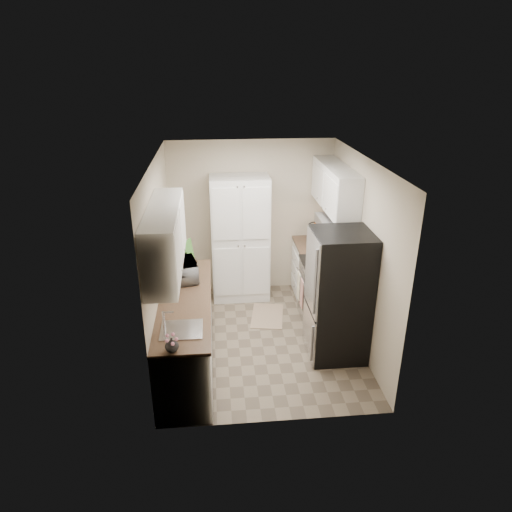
{
  "coord_description": "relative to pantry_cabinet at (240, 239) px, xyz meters",
  "views": [
    {
      "loc": [
        -0.59,
        -5.39,
        3.58
      ],
      "look_at": [
        -0.06,
        0.15,
        1.2
      ],
      "focal_mm": 32.0,
      "sensor_mm": 36.0,
      "label": 1
    }
  ],
  "objects": [
    {
      "name": "cutting_board",
      "position": [
        -0.78,
        -0.67,
        0.09
      ],
      "size": [
        0.11,
        0.26,
        0.33
      ],
      "primitive_type": "cube",
      "rotation": [
        0.0,
        0.0,
        -0.34
      ],
      "color": "#428A30",
      "rests_on": "countertop_left"
    },
    {
      "name": "kitchen_mat",
      "position": [
        0.36,
        -0.72,
        -0.99
      ],
      "size": [
        0.59,
        0.81,
        0.01
      ],
      "primitive_type": "cube",
      "rotation": [
        0.0,
        0.0,
        -0.17
      ],
      "color": "tan",
      "rests_on": "ground"
    },
    {
      "name": "base_cabinet_left",
      "position": [
        -0.79,
        -1.75,
        -0.56
      ],
      "size": [
        0.6,
        2.3,
        0.88
      ],
      "primitive_type": "cube",
      "color": "white",
      "rests_on": "ground"
    },
    {
      "name": "fruit_basket",
      "position": [
        1.21,
        -0.11,
        0.22
      ],
      "size": [
        0.33,
        0.33,
        0.12
      ],
      "primitive_type": null,
      "rotation": [
        0.0,
        0.0,
        -0.16
      ],
      "color": "#E75700",
      "rests_on": "toaster_oven"
    },
    {
      "name": "ground",
      "position": [
        0.2,
        -1.32,
        -1.0
      ],
      "size": [
        3.2,
        3.2,
        0.0
      ],
      "primitive_type": "plane",
      "color": "#7A6B56",
      "rests_on": "ground"
    },
    {
      "name": "room_shell",
      "position": [
        0.18,
        -1.32,
        0.63
      ],
      "size": [
        2.64,
        3.24,
        2.52
      ],
      "color": "beige",
      "rests_on": "ground"
    },
    {
      "name": "countertop_right",
      "position": [
        1.19,
        -0.12,
        -0.1
      ],
      "size": [
        0.63,
        0.83,
        0.04
      ],
      "primitive_type": "cube",
      "color": "brown",
      "rests_on": "base_cabinet_right"
    },
    {
      "name": "electric_range",
      "position": [
        1.17,
        -0.93,
        -0.52
      ],
      "size": [
        0.71,
        0.78,
        1.13
      ],
      "color": "#B7B7BC",
      "rests_on": "ground"
    },
    {
      "name": "microwave",
      "position": [
        -0.82,
        -1.22,
        0.05
      ],
      "size": [
        0.43,
        0.54,
        0.27
      ],
      "primitive_type": "imported",
      "rotation": [
        0.0,
        0.0,
        1.81
      ],
      "color": "#AEAEB2",
      "rests_on": "countertop_left"
    },
    {
      "name": "flower_vase",
      "position": [
        -0.86,
        -2.83,
        -0.01
      ],
      "size": [
        0.18,
        0.18,
        0.14
      ],
      "primitive_type": "imported",
      "rotation": [
        0.0,
        0.0,
        -0.36
      ],
      "color": "silver",
      "rests_on": "countertop_left"
    },
    {
      "name": "countertop_left",
      "position": [
        -0.79,
        -1.75,
        -0.1
      ],
      "size": [
        0.63,
        2.33,
        0.04
      ],
      "primitive_type": "cube",
      "color": "brown",
      "rests_on": "base_cabinet_left"
    },
    {
      "name": "base_cabinet_right",
      "position": [
        1.19,
        -0.12,
        -0.56
      ],
      "size": [
        0.6,
        0.8,
        0.88
      ],
      "primitive_type": "cube",
      "color": "white",
      "rests_on": "ground"
    },
    {
      "name": "refrigerator",
      "position": [
        1.14,
        -1.73,
        -0.15
      ],
      "size": [
        0.7,
        0.72,
        1.7
      ],
      "primitive_type": "cube",
      "color": "#B7B7BC",
      "rests_on": "ground"
    },
    {
      "name": "pantry_cabinet",
      "position": [
        0.0,
        0.0,
        0.0
      ],
      "size": [
        0.9,
        0.55,
        2.0
      ],
      "primitive_type": "cube",
      "color": "white",
      "rests_on": "ground"
    },
    {
      "name": "toaster_oven",
      "position": [
        1.23,
        -0.14,
        0.04
      ],
      "size": [
        0.4,
        0.47,
        0.24
      ],
      "primitive_type": "cube",
      "rotation": [
        0.0,
        0.0,
        -0.19
      ],
      "color": "#B6B7BA",
      "rests_on": "countertop_right"
    },
    {
      "name": "wine_bottle",
      "position": [
        -0.79,
        -0.97,
        0.05
      ],
      "size": [
        0.06,
        0.06,
        0.26
      ],
      "primitive_type": "cylinder",
      "color": "black",
      "rests_on": "countertop_left"
    }
  ]
}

